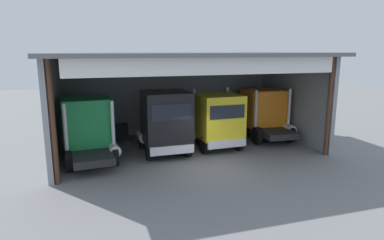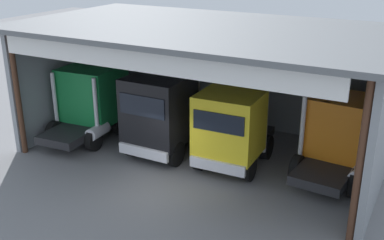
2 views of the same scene
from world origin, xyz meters
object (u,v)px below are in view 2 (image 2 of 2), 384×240
(oil_drum, at_px, (150,103))
(tool_cart, at_px, (170,109))
(truck_yellow_yard_outside, at_px, (231,129))
(truck_orange_center_right_bay, at_px, (339,136))
(truck_black_left_bay, at_px, (162,113))
(truck_green_center_bay, at_px, (91,100))

(oil_drum, xyz_separation_m, tool_cart, (1.53, -0.36, 0.03))
(truck_yellow_yard_outside, distance_m, truck_orange_center_right_bay, 4.21)
(truck_orange_center_right_bay, relative_size, oil_drum, 4.67)
(tool_cart, bearing_deg, truck_yellow_yard_outside, -36.73)
(truck_black_left_bay, xyz_separation_m, oil_drum, (-3.59, 4.47, -1.43))
(truck_green_center_bay, height_order, truck_orange_center_right_bay, truck_orange_center_right_bay)
(truck_orange_center_right_bay, bearing_deg, tool_cart, 168.70)
(truck_green_center_bay, height_order, truck_yellow_yard_outside, truck_yellow_yard_outside)
(oil_drum, bearing_deg, truck_black_left_bay, -51.21)
(tool_cart, bearing_deg, truck_green_center_bay, -117.19)
(truck_orange_center_right_bay, height_order, oil_drum, truck_orange_center_right_bay)
(truck_black_left_bay, distance_m, truck_yellow_yard_outside, 3.17)
(truck_green_center_bay, relative_size, truck_black_left_bay, 0.98)
(truck_yellow_yard_outside, xyz_separation_m, tool_cart, (-5.22, 3.90, -1.22))
(truck_yellow_yard_outside, xyz_separation_m, oil_drum, (-6.75, 4.25, -1.25))
(truck_green_center_bay, height_order, tool_cart, truck_green_center_bay)
(truck_green_center_bay, bearing_deg, tool_cart, 58.32)
(truck_black_left_bay, distance_m, oil_drum, 5.90)
(truck_black_left_bay, relative_size, truck_orange_center_right_bay, 1.10)
(truck_green_center_bay, xyz_separation_m, truck_yellow_yard_outside, (7.23, 0.01, -0.07))
(truck_black_left_bay, relative_size, tool_cart, 4.82)
(truck_green_center_bay, relative_size, oil_drum, 5.02)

